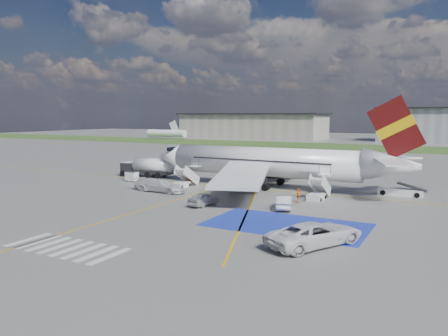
{
  "coord_description": "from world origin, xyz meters",
  "views": [
    {
      "loc": [
        23.06,
        -39.7,
        9.6
      ],
      "look_at": [
        -0.94,
        4.64,
        3.5
      ],
      "focal_mm": 35.0,
      "sensor_mm": 36.0,
      "label": 1
    }
  ],
  "objects": [
    {
      "name": "crosswalk",
      "position": [
        -1.8,
        -18.0,
        0.01
      ],
      "size": [
        9.0,
        4.0,
        0.01
      ],
      "color": "silver",
      "rests_on": "ground"
    },
    {
      "name": "car_silver_a",
      "position": [
        -0.75,
        -0.35,
        0.7
      ],
      "size": [
        1.98,
        4.23,
        1.4
      ],
      "primitive_type": "imported",
      "rotation": [
        0.0,
        0.0,
        3.06
      ],
      "color": "#AAACB1",
      "rests_on": "ground"
    },
    {
      "name": "crew_nose",
      "position": [
        -9.65,
        10.42,
        0.98
      ],
      "size": [
        0.88,
        1.06,
        1.96
      ],
      "primitive_type": "imported",
      "rotation": [
        0.0,
        0.0,
        -1.42
      ],
      "color": "orange",
      "rests_on": "ground"
    },
    {
      "name": "crew_aft",
      "position": [
        7.66,
        6.01,
        0.79
      ],
      "size": [
        0.62,
        0.99,
        1.57
      ],
      "primitive_type": "imported",
      "rotation": [
        0.0,
        0.0,
        1.85
      ],
      "color": "orange",
      "rests_on": "ground"
    },
    {
      "name": "airliner",
      "position": [
        1.51,
        14.0,
        3.39
      ],
      "size": [
        36.81,
        32.95,
        11.92
      ],
      "color": "white",
      "rests_on": "ground"
    },
    {
      "name": "airstairs_aft",
      "position": [
        9.0,
        8.7,
        0.62
      ],
      "size": [
        1.9,
        5.2,
        3.6
      ],
      "color": "white",
      "rests_on": "ground"
    },
    {
      "name": "gpu_cart",
      "position": [
        -18.8,
        9.32,
        0.67
      ],
      "size": [
        1.88,
        1.3,
        1.5
      ],
      "rotation": [
        0.0,
        0.0,
        -0.08
      ],
      "color": "white",
      "rests_on": "ground"
    },
    {
      "name": "taxiway_line_diag",
      "position": [
        0.0,
        12.0,
        0.01
      ],
      "size": [
        20.71,
        56.45,
        0.01
      ],
      "primitive_type": "cube",
      "rotation": [
        0.0,
        0.0,
        0.35
      ],
      "color": "gold",
      "rests_on": "ground"
    },
    {
      "name": "van_white_b",
      "position": [
        -9.97,
        4.24,
        1.07
      ],
      "size": [
        5.56,
        2.49,
        2.14
      ],
      "primitive_type": "imported",
      "rotation": [
        0.0,
        0.0,
        1.52
      ],
      "color": "silver",
      "rests_on": "ground"
    },
    {
      "name": "grass_strip",
      "position": [
        0.0,
        95.0,
        0.01
      ],
      "size": [
        400.0,
        30.0,
        0.01
      ],
      "primitive_type": "cube",
      "color": "#2D4C1E",
      "rests_on": "ground"
    },
    {
      "name": "staging_box",
      "position": [
        10.0,
        -4.0,
        0.01
      ],
      "size": [
        14.0,
        8.0,
        0.01
      ],
      "primitive_type": "cube",
      "color": "#1B30A4",
      "rests_on": "ground"
    },
    {
      "name": "fuel_tanker",
      "position": [
        -19.84,
        14.29,
        1.23
      ],
      "size": [
        8.8,
        3.37,
        2.93
      ],
      "rotation": [
        0.0,
        0.0,
        0.12
      ],
      "color": "black",
      "rests_on": "ground"
    },
    {
      "name": "airstairs_fwd",
      "position": [
        -9.5,
        8.7,
        0.62
      ],
      "size": [
        1.9,
        5.2,
        3.6
      ],
      "color": "white",
      "rests_on": "ground"
    },
    {
      "name": "taxiway_line_cross",
      "position": [
        -5.0,
        -10.0,
        0.01
      ],
      "size": [
        0.2,
        60.0,
        0.01
      ],
      "primitive_type": "cube",
      "color": "gold",
      "rests_on": "ground"
    },
    {
      "name": "crew_fwd",
      "position": [
        -4.95,
        10.99,
        0.87
      ],
      "size": [
        0.69,
        0.51,
        1.74
      ],
      "primitive_type": "imported",
      "rotation": [
        0.0,
        0.0,
        0.15
      ],
      "color": "orange",
      "rests_on": "ground"
    },
    {
      "name": "car_silver_b",
      "position": [
        7.45,
        2.12,
        0.71
      ],
      "size": [
        2.85,
        4.55,
        1.41
      ],
      "primitive_type": "imported",
      "rotation": [
        0.0,
        0.0,
        3.48
      ],
      "color": "#B8BBC0",
      "rests_on": "ground"
    },
    {
      "name": "belt_loader",
      "position": [
        17.18,
        15.91,
        0.41
      ],
      "size": [
        5.46,
        2.09,
        1.63
      ],
      "rotation": [
        0.0,
        0.0,
        -0.01
      ],
      "color": "white",
      "rests_on": "ground"
    },
    {
      "name": "ground",
      "position": [
        0.0,
        0.0,
        0.0
      ],
      "size": [
        400.0,
        400.0,
        0.0
      ],
      "primitive_type": "plane",
      "color": "#60605E",
      "rests_on": "ground"
    },
    {
      "name": "terminal_west",
      "position": [
        -55.0,
        130.0,
        5.0
      ],
      "size": [
        60.0,
        22.0,
        10.0
      ],
      "primitive_type": "cube",
      "color": "gray",
      "rests_on": "ground"
    },
    {
      "name": "van_white_a",
      "position": [
        14.05,
        -8.8,
        1.17
      ],
      "size": [
        5.48,
        6.86,
        2.34
      ],
      "primitive_type": "imported",
      "rotation": [
        0.0,
        0.0,
        2.65
      ],
      "color": "silver",
      "rests_on": "ground"
    },
    {
      "name": "taxiway_line_main",
      "position": [
        0.0,
        12.0,
        0.01
      ],
      "size": [
        120.0,
        0.2,
        0.01
      ],
      "primitive_type": "cube",
      "color": "gold",
      "rests_on": "ground"
    }
  ]
}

